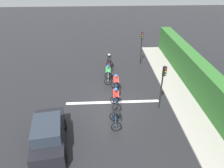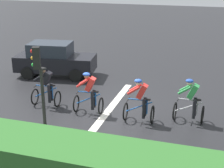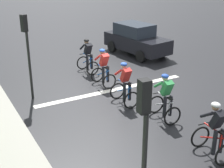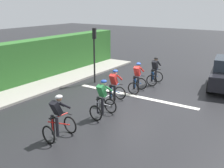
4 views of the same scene
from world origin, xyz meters
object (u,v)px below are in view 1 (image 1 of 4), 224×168
cyclist_mid (116,84)px  car_black (48,134)px  cyclist_fourth (116,98)px  traffic_light_far_junction (142,43)px  cyclist_lead (109,62)px  cyclist_trailing (115,115)px  traffic_light_near_crossing (163,81)px  cyclist_second (108,74)px

cyclist_mid → car_black: bearing=-126.8°
cyclist_fourth → car_black: bearing=-138.8°
cyclist_mid → traffic_light_far_junction: size_ratio=0.50×
cyclist_lead → car_black: bearing=-111.3°
cyclist_fourth → cyclist_trailing: same height
cyclist_mid → traffic_light_near_crossing: size_ratio=0.50×
car_black → cyclist_lead: bearing=68.7°
traffic_light_near_crossing → traffic_light_far_junction: size_ratio=1.00×
cyclist_lead → traffic_light_far_junction: bearing=19.7°
cyclist_lead → cyclist_trailing: same height
cyclist_fourth → cyclist_trailing: (-0.15, -1.94, 0.00)m
traffic_light_far_junction → car_black: bearing=-122.8°
traffic_light_far_junction → cyclist_mid: bearing=-118.3°
cyclist_lead → cyclist_fourth: (0.17, -6.30, 0.00)m
traffic_light_far_junction → cyclist_fourth: bearing=-112.4°
cyclist_second → traffic_light_near_crossing: bearing=-49.5°
car_black → traffic_light_far_junction: traffic_light_far_junction is taller
cyclist_fourth → traffic_light_near_crossing: (3.15, -0.29, 1.43)m
cyclist_lead → traffic_light_far_junction: traffic_light_far_junction is taller
cyclist_fourth → traffic_light_far_junction: traffic_light_far_junction is taller
cyclist_lead → cyclist_second: same height
cyclist_lead → cyclist_fourth: same height
cyclist_second → car_black: (-3.61, -7.32, 0.08)m
cyclist_trailing → car_black: 4.13m
cyclist_fourth → traffic_light_near_crossing: 3.47m
traffic_light_near_crossing → cyclist_lead: bearing=116.7°
cyclist_fourth → cyclist_second: bearing=95.5°
cyclist_lead → cyclist_mid: 4.24m
car_black → cyclist_mid: bearing=53.2°
cyclist_second → traffic_light_far_junction: traffic_light_far_junction is taller
cyclist_trailing → car_black: (-3.83, -1.55, 0.08)m
car_black → cyclist_second: bearing=63.7°
cyclist_second → traffic_light_far_junction: size_ratio=0.50×
cyclist_second → car_black: bearing=-116.3°
car_black → traffic_light_near_crossing: (7.13, 3.20, 1.35)m
cyclist_trailing → cyclist_mid: bearing=85.3°
cyclist_mid → car_black: car_black is taller
cyclist_second → car_black: size_ratio=0.39×
cyclist_lead → cyclist_trailing: 8.23m
cyclist_lead → cyclist_trailing: size_ratio=1.00×
traffic_light_near_crossing → car_black: bearing=-155.8°
cyclist_lead → cyclist_mid: same height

